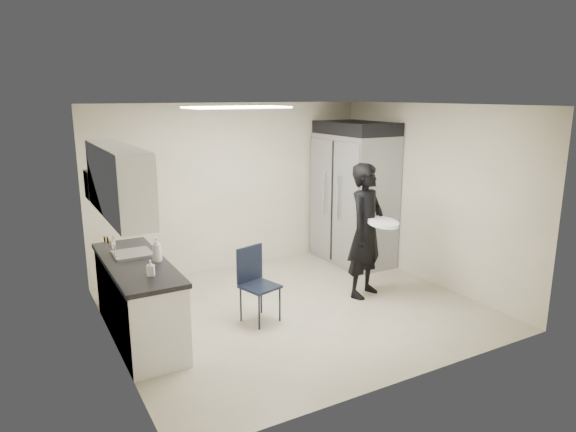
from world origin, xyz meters
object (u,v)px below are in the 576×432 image
commercial_fridge (354,199)px  lower_counter (139,302)px  folding_chair (260,287)px  man_tuxedo (366,231)px

commercial_fridge → lower_counter: bearing=-164.1°
lower_counter → folding_chair: 1.42m
commercial_fridge → man_tuxedo: 1.51m
lower_counter → folding_chair: folding_chair is taller
lower_counter → folding_chair: size_ratio=2.12×
lower_counter → man_tuxedo: 3.08m
folding_chair → man_tuxedo: bearing=-13.5°
lower_counter → man_tuxedo: man_tuxedo is taller
folding_chair → man_tuxedo: 1.71m
man_tuxedo → folding_chair: bearing=158.9°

